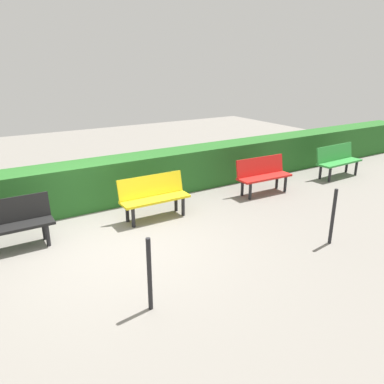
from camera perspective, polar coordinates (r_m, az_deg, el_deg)
The scene contains 8 objects.
ground_plane at distance 6.64m, azimuth -11.77°, elevation -8.06°, with size 24.02×24.02×0.00m, color gray.
bench_green at distance 11.01m, azimuth 21.33°, elevation 4.66°, with size 1.48×0.50×0.86m.
bench_red at distance 9.08m, azimuth 10.76°, elevation 2.75°, with size 1.39×0.51×0.86m.
bench_yellow at distance 7.52m, azimuth -5.87°, elevation -0.49°, with size 1.40×0.48×0.86m.
bench_black at distance 6.92m, azimuth -26.52°, elevation -4.25°, with size 1.47×0.46×0.86m.
hedge_row at distance 8.67m, azimuth -9.17°, elevation 2.17°, with size 20.02×0.80×0.99m, color #266023.
railing_post_mid at distance 6.83m, azimuth 20.70°, elevation -3.55°, with size 0.06×0.06×1.00m, color black.
railing_post_far at distance 4.78m, azimuth -6.51°, elevation -12.41°, with size 0.06×0.06×1.00m, color black.
Camera 1 is at (1.93, 5.61, 2.99)m, focal length 34.94 mm.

